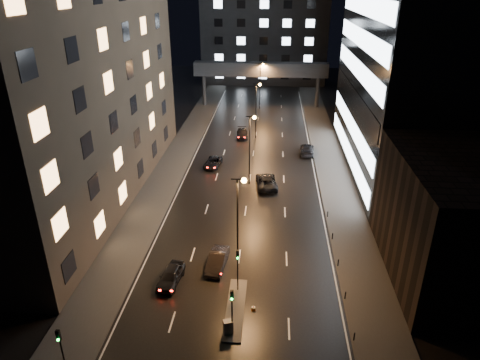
{
  "coord_description": "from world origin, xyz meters",
  "views": [
    {
      "loc": [
        3.03,
        -27.51,
        26.6
      ],
      "look_at": [
        -0.76,
        20.63,
        4.0
      ],
      "focal_mm": 32.0,
      "sensor_mm": 36.0,
      "label": 1
    }
  ],
  "objects_px": {
    "car_toward_b": "(307,149)",
    "utility_cabinet": "(228,327)",
    "car_away_c": "(213,163)",
    "car_away_a": "(171,276)",
    "car_away_d": "(242,134)",
    "car_away_b": "(217,260)",
    "car_toward_a": "(266,181)"
  },
  "relations": [
    {
      "from": "car_away_a",
      "to": "car_toward_b",
      "type": "height_order",
      "value": "car_toward_b"
    },
    {
      "from": "car_away_c",
      "to": "car_away_d",
      "type": "relative_size",
      "value": 0.99
    },
    {
      "from": "car_toward_b",
      "to": "car_away_b",
      "type": "bearing_deg",
      "value": 75.52
    },
    {
      "from": "car_away_a",
      "to": "car_toward_a",
      "type": "xyz_separation_m",
      "value": [
        8.73,
        22.06,
        0.05
      ]
    },
    {
      "from": "car_away_c",
      "to": "utility_cabinet",
      "type": "distance_m",
      "value": 35.33
    },
    {
      "from": "car_toward_a",
      "to": "car_away_c",
      "type": "bearing_deg",
      "value": -44.51
    },
    {
      "from": "car_away_c",
      "to": "utility_cabinet",
      "type": "bearing_deg",
      "value": -73.56
    },
    {
      "from": "car_away_a",
      "to": "car_toward_a",
      "type": "height_order",
      "value": "car_toward_a"
    },
    {
      "from": "car_toward_a",
      "to": "car_toward_b",
      "type": "relative_size",
      "value": 1.06
    },
    {
      "from": "car_away_a",
      "to": "utility_cabinet",
      "type": "relative_size",
      "value": 3.57
    },
    {
      "from": "utility_cabinet",
      "to": "car_toward_b",
      "type": "bearing_deg",
      "value": 57.94
    },
    {
      "from": "car_away_d",
      "to": "car_toward_a",
      "type": "height_order",
      "value": "car_toward_a"
    },
    {
      "from": "car_away_c",
      "to": "car_away_b",
      "type": "bearing_deg",
      "value": -74.58
    },
    {
      "from": "car_away_a",
      "to": "car_away_d",
      "type": "bearing_deg",
      "value": 91.87
    },
    {
      "from": "car_away_b",
      "to": "car_toward_a",
      "type": "relative_size",
      "value": 0.8
    },
    {
      "from": "utility_cabinet",
      "to": "car_away_b",
      "type": "bearing_deg",
      "value": 82.95
    },
    {
      "from": "car_away_b",
      "to": "car_toward_a",
      "type": "height_order",
      "value": "car_toward_a"
    },
    {
      "from": "car_away_b",
      "to": "car_away_c",
      "type": "xyz_separation_m",
      "value": [
        -3.99,
        25.74,
        -0.11
      ]
    },
    {
      "from": "car_away_c",
      "to": "car_toward_b",
      "type": "xyz_separation_m",
      "value": [
        15.08,
        6.65,
        0.14
      ]
    },
    {
      "from": "car_toward_b",
      "to": "car_away_a",
      "type": "bearing_deg",
      "value": 71.02
    },
    {
      "from": "car_away_d",
      "to": "utility_cabinet",
      "type": "distance_m",
      "value": 49.03
    },
    {
      "from": "car_away_a",
      "to": "utility_cabinet",
      "type": "distance_m",
      "value": 8.78
    },
    {
      "from": "car_away_b",
      "to": "utility_cabinet",
      "type": "bearing_deg",
      "value": -71.21
    },
    {
      "from": "car_away_b",
      "to": "car_away_d",
      "type": "bearing_deg",
      "value": 96.65
    },
    {
      "from": "car_away_d",
      "to": "utility_cabinet",
      "type": "relative_size",
      "value": 3.87
    },
    {
      "from": "car_away_c",
      "to": "utility_cabinet",
      "type": "xyz_separation_m",
      "value": [
        6.03,
        -34.81,
        0.11
      ]
    },
    {
      "from": "car_away_a",
      "to": "car_away_b",
      "type": "distance_m",
      "value": 5.05
    },
    {
      "from": "car_away_a",
      "to": "utility_cabinet",
      "type": "bearing_deg",
      "value": -38.1
    },
    {
      "from": "car_away_b",
      "to": "car_away_c",
      "type": "height_order",
      "value": "car_away_b"
    },
    {
      "from": "car_toward_b",
      "to": "utility_cabinet",
      "type": "xyz_separation_m",
      "value": [
        -9.05,
        -41.46,
        -0.03
      ]
    },
    {
      "from": "car_away_b",
      "to": "car_toward_b",
      "type": "relative_size",
      "value": 0.85
    },
    {
      "from": "car_away_a",
      "to": "car_away_b",
      "type": "relative_size",
      "value": 0.96
    }
  ]
}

